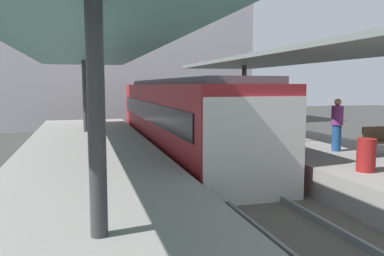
% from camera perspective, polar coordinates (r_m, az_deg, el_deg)
% --- Properties ---
extents(ground_plane, '(80.00, 80.00, 0.00)m').
position_cam_1_polar(ground_plane, '(11.41, 5.27, -9.35)').
color(ground_plane, '#383835').
extents(platform_left, '(4.40, 28.00, 1.00)m').
position_cam_1_polar(platform_left, '(10.56, -14.52, -8.01)').
color(platform_left, gray).
rests_on(platform_left, ground_plane).
extents(platform_right, '(4.40, 28.00, 1.00)m').
position_cam_1_polar(platform_right, '(13.12, 21.04, -5.43)').
color(platform_right, gray).
rests_on(platform_right, ground_plane).
extents(track_ballast, '(3.20, 28.00, 0.20)m').
position_cam_1_polar(track_ballast, '(11.38, 5.27, -8.86)').
color(track_ballast, '#59544C').
rests_on(track_ballast, ground_plane).
extents(rail_near_side, '(0.08, 28.00, 0.14)m').
position_cam_1_polar(rail_near_side, '(11.11, 1.78, -8.32)').
color(rail_near_side, slate).
rests_on(rail_near_side, track_ballast).
extents(rail_far_side, '(0.08, 28.00, 0.14)m').
position_cam_1_polar(rail_far_side, '(11.61, 8.63, -7.74)').
color(rail_far_side, slate).
rests_on(rail_far_side, track_ballast).
extents(commuter_train, '(2.78, 15.47, 3.10)m').
position_cam_1_polar(commuter_train, '(16.68, -2.01, 1.67)').
color(commuter_train, maroon).
rests_on(commuter_train, track_ballast).
extents(canopy_left, '(4.18, 21.00, 3.33)m').
position_cam_1_polar(canopy_left, '(11.69, -15.21, 11.65)').
color(canopy_left, '#333335').
rests_on(canopy_left, platform_left).
extents(canopy_right, '(4.18, 21.00, 3.19)m').
position_cam_1_polar(canopy_right, '(14.04, 18.15, 10.08)').
color(canopy_right, '#333335').
rests_on(canopy_right, platform_right).
extents(platform_sign, '(0.90, 0.08, 2.21)m').
position_cam_1_polar(platform_sign, '(13.83, 10.87, 4.33)').
color(platform_sign, '#262628').
rests_on(platform_sign, platform_right).
extents(litter_bin, '(0.44, 0.44, 0.80)m').
position_cam_1_polar(litter_bin, '(10.25, 24.11, -3.64)').
color(litter_bin, maroon).
rests_on(litter_bin, platform_right).
extents(passenger_mid_platform, '(0.36, 0.36, 1.65)m').
position_cam_1_polar(passenger_mid_platform, '(13.03, 20.44, 0.54)').
color(passenger_mid_platform, navy).
rests_on(passenger_mid_platform, platform_right).
extents(station_building_backdrop, '(18.00, 6.00, 11.00)m').
position_cam_1_polar(station_building_backdrop, '(30.53, -9.48, 10.77)').
color(station_building_backdrop, '#B7B2B7').
rests_on(station_building_backdrop, ground_plane).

